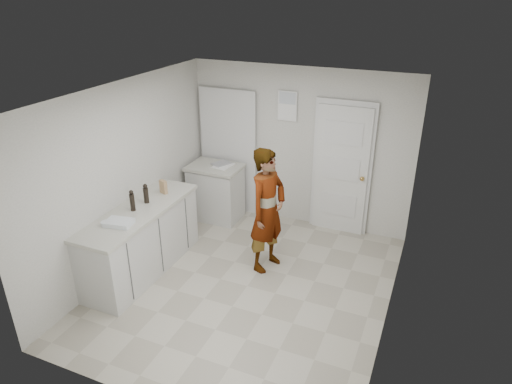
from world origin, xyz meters
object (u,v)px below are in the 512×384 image
at_px(person, 268,210).
at_px(egg_bowl, 106,224).
at_px(cake_mix_box, 163,187).
at_px(oil_cruet_b, 132,201).
at_px(spice_jar, 166,189).
at_px(oil_cruet_a, 146,194).
at_px(baking_dish, 119,223).

height_order(person, egg_bowl, person).
bearing_deg(cake_mix_box, oil_cruet_b, -76.12).
xyz_separation_m(spice_jar, egg_bowl, (-0.12, -1.11, -0.01)).
xyz_separation_m(spice_jar, oil_cruet_a, (-0.04, -0.39, 0.09)).
bearing_deg(oil_cruet_b, person, 27.30).
relative_size(oil_cruet_a, egg_bowl, 2.16).
bearing_deg(baking_dish, person, 38.70).
relative_size(cake_mix_box, oil_cruet_a, 0.70).
height_order(person, baking_dish, person).
distance_m(spice_jar, baking_dish, 1.03).
height_order(baking_dish, egg_bowl, baking_dish).
bearing_deg(oil_cruet_a, cake_mix_box, 83.32).
bearing_deg(oil_cruet_a, oil_cruet_b, -95.21).
bearing_deg(baking_dish, oil_cruet_b, 101.35).
distance_m(cake_mix_box, oil_cruet_a, 0.35).
distance_m(person, oil_cruet_a, 1.62).
distance_m(person, egg_bowl, 2.03).
bearing_deg(oil_cruet_a, spice_jar, 84.02).
height_order(oil_cruet_a, egg_bowl, oil_cruet_a).
bearing_deg(oil_cruet_b, cake_mix_box, 83.95).
distance_m(person, spice_jar, 1.49).
height_order(oil_cruet_b, egg_bowl, oil_cruet_b).
relative_size(oil_cruet_b, egg_bowl, 2.28).
bearing_deg(egg_bowl, oil_cruet_b, 82.81).
xyz_separation_m(cake_mix_box, spice_jar, (0.00, 0.05, -0.06)).
bearing_deg(oil_cruet_a, person, 19.45).
height_order(oil_cruet_b, baking_dish, oil_cruet_b).
relative_size(cake_mix_box, baking_dish, 0.54).
relative_size(spice_jar, oil_cruet_a, 0.27).
bearing_deg(person, oil_cruet_b, 132.92).
height_order(spice_jar, baking_dish, spice_jar).
bearing_deg(cake_mix_box, baking_dish, -69.36).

